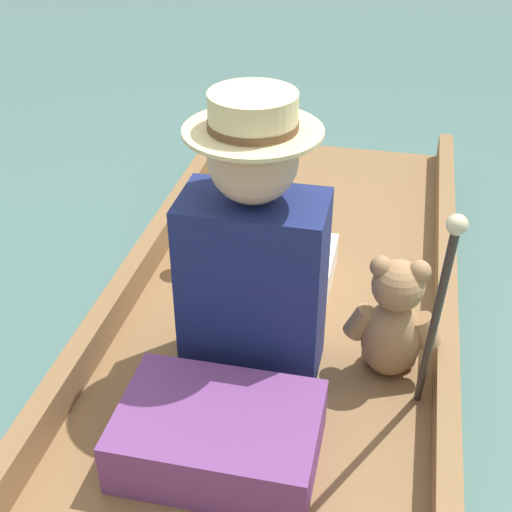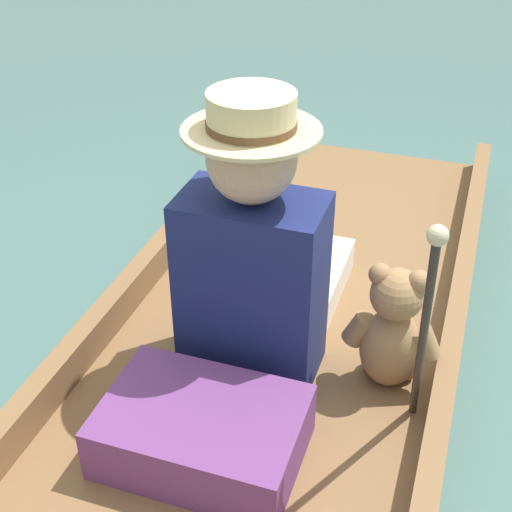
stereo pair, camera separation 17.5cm
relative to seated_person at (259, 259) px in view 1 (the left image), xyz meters
name	(u,v)px [view 1 (the left image)]	position (x,y,z in m)	size (l,w,h in m)	color
ground_plane	(270,380)	(0.04, 0.00, -0.44)	(16.00, 16.00, 0.00)	#476B66
punt_boat	(270,362)	(0.04, 0.00, -0.37)	(1.08, 3.01, 0.24)	brown
seat_cushion	(219,435)	(-0.01, -0.44, -0.24)	(0.49, 0.34, 0.15)	#6B3875
seated_person	(259,259)	(0.00, 0.00, 0.00)	(0.38, 0.77, 0.83)	white
teddy_bear	(393,321)	(0.38, -0.03, -0.13)	(0.27, 0.16, 0.39)	#9E754C
wine_glass	(189,246)	(-0.33, 0.35, -0.21)	(0.09, 0.09, 0.13)	silver
walking_cane	(438,307)	(0.47, -0.27, 0.11)	(0.04, 0.27, 0.72)	#2D2823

